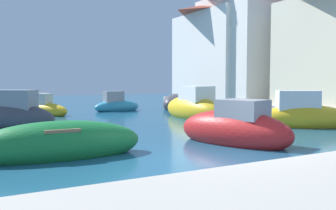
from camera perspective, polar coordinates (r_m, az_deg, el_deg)
The scene contains 11 objects.
ground at distance 8.75m, azimuth 7.62°, elevation -9.06°, with size 80.00×80.00×0.00m, color #1E5170.
moored_boat_1 at distance 23.37m, azimuth -8.05°, elevation -0.07°, with size 3.30×1.55×1.46m.
moored_boat_3 at distance 9.67m, azimuth -16.67°, elevation -5.91°, with size 4.32×1.45×1.21m.
moored_boat_4 at distance 25.18m, azimuth 1.10°, elevation 0.30°, with size 3.55×3.67×1.31m.
moored_boat_5 at distance 19.00m, azimuth 3.92°, elevation -0.45°, with size 1.81×4.89×1.99m.
moored_boat_7 at distance 16.64m, azimuth -24.03°, elevation -1.58°, with size 4.39×3.99×1.85m.
moored_boat_8 at distance 11.45m, azimuth 10.38°, elevation -3.76°, with size 2.70×4.14×1.67m.
moored_boat_10 at distance 21.39m, azimuth -18.79°, elevation -0.62°, with size 2.63×3.10×1.43m.
moored_boat_11 at distance 16.27m, azimuth 20.53°, elevation -1.67°, with size 4.02×3.16×1.80m.
waterfront_building_annex at distance 27.74m, azimuth 12.67°, elevation 9.61°, with size 5.98×6.46×8.40m.
waterfront_building_far at distance 29.48m, azimuth 9.71°, elevation 8.65°, with size 6.81×7.82×7.71m.
Camera 1 is at (-5.00, -6.91, 1.96)m, focal length 38.88 mm.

